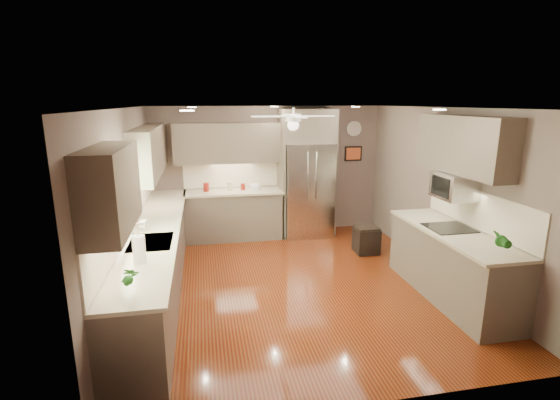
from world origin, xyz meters
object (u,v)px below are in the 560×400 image
object	(u,v)px
canister_a	(206,187)
canister_d	(243,187)
canister_c	(230,186)
refrigerator	(307,176)
microwave	(454,186)
bowl	(255,189)
potted_plant_left	(130,276)
soap_bottle	(144,223)
potted_plant_right	(501,240)
paper_towel	(139,250)
stool	(366,240)

from	to	relation	value
canister_a	canister_d	bearing A→B (deg)	0.33
canister_c	refrigerator	distance (m)	1.50
microwave	bowl	bearing A→B (deg)	130.62
potted_plant_left	microwave	distance (m)	4.20
soap_bottle	bowl	distance (m)	2.80
canister_d	potted_plant_left	xyz separation A→B (m)	(-1.41, -4.06, 0.08)
canister_c	potted_plant_left	bearing A→B (deg)	-106.01
microwave	soap_bottle	bearing A→B (deg)	172.41
soap_bottle	potted_plant_right	size ratio (longest dim) A/B	0.60
refrigerator	soap_bottle	bearing A→B (deg)	-142.01
canister_c	potted_plant_right	bearing A→B (deg)	-54.80
potted_plant_right	microwave	bearing A→B (deg)	84.79
canister_d	microwave	world-z (taller)	microwave
soap_bottle	refrigerator	size ratio (longest dim) A/B	0.08
potted_plant_right	canister_c	bearing A→B (deg)	125.20
soap_bottle	canister_c	bearing A→B (deg)	60.09
potted_plant_right	bowl	distance (m)	4.41
soap_bottle	bowl	size ratio (longest dim) A/B	0.88
refrigerator	canister_c	bearing A→B (deg)	177.61
canister_d	paper_towel	bearing A→B (deg)	-112.79
soap_bottle	canister_d	bearing A→B (deg)	55.68
potted_plant_left	paper_towel	distance (m)	0.68
potted_plant_left	canister_c	bearing A→B (deg)	73.99
canister_a	canister_c	distance (m)	0.44
canister_a	bowl	xyz separation A→B (m)	(0.92, -0.06, -0.05)
stool	refrigerator	bearing A→B (deg)	122.96
soap_bottle	potted_plant_right	bearing A→B (deg)	-22.15
bowl	stool	bearing A→B (deg)	-34.09
potted_plant_left	bowl	bearing A→B (deg)	67.69
canister_d	canister_c	bearing A→B (deg)	-176.98
potted_plant_right	bowl	bearing A→B (deg)	120.46
canister_d	paper_towel	xyz separation A→B (m)	(-1.42, -3.38, 0.08)
stool	paper_towel	size ratio (longest dim) A/B	1.41
stool	paper_towel	xyz separation A→B (m)	(-3.44, -2.12, 0.84)
potted_plant_left	paper_towel	bearing A→B (deg)	91.01
canister_a	refrigerator	distance (m)	1.94
canister_c	microwave	world-z (taller)	microwave
canister_d	bowl	distance (m)	0.24
canister_a	refrigerator	xyz separation A→B (m)	(1.93, -0.07, 0.17)
canister_d	stool	world-z (taller)	canister_d
soap_bottle	stool	xyz separation A→B (m)	(3.54, 0.97, -0.79)
canister_a	refrigerator	bearing A→B (deg)	-2.12
canister_c	canister_a	bearing A→B (deg)	178.82
potted_plant_left	microwave	size ratio (longest dim) A/B	0.51
canister_c	potted_plant_right	world-z (taller)	potted_plant_right
canister_d	soap_bottle	distance (m)	2.71
canister_a	bowl	bearing A→B (deg)	-3.51
canister_c	bowl	xyz separation A→B (m)	(0.48, -0.05, -0.06)
soap_bottle	potted_plant_left	bearing A→B (deg)	-86.30
soap_bottle	paper_towel	bearing A→B (deg)	-84.71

